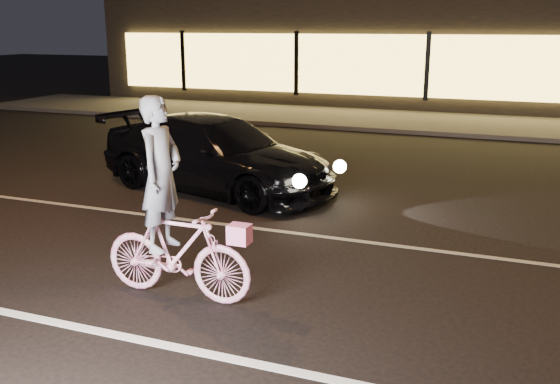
% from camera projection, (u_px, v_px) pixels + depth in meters
% --- Properties ---
extents(ground, '(90.00, 90.00, 0.00)m').
position_uv_depth(ground, '(230.00, 285.00, 7.22)').
color(ground, black).
rests_on(ground, ground).
extents(lane_stripe_near, '(60.00, 0.12, 0.01)m').
position_uv_depth(lane_stripe_near, '(161.00, 344.00, 5.87)').
color(lane_stripe_near, silver).
rests_on(lane_stripe_near, ground).
extents(lane_stripe_far, '(60.00, 0.10, 0.01)m').
position_uv_depth(lane_stripe_far, '(290.00, 232.00, 9.02)').
color(lane_stripe_far, gray).
rests_on(lane_stripe_far, ground).
extents(sidewalk, '(30.00, 4.00, 0.12)m').
position_uv_depth(sidewalk, '(415.00, 122.00, 18.91)').
color(sidewalk, '#383533').
rests_on(sidewalk, ground).
extents(storefront, '(25.40, 8.42, 4.20)m').
position_uv_depth(storefront, '(444.00, 45.00, 23.74)').
color(storefront, black).
rests_on(storefront, ground).
extents(cyclist, '(1.76, 0.61, 2.22)m').
position_uv_depth(cyclist, '(172.00, 229.00, 6.72)').
color(cyclist, '#D52978').
rests_on(cyclist, ground).
extents(sedan, '(4.92, 2.94, 1.34)m').
position_uv_depth(sedan, '(216.00, 154.00, 11.17)').
color(sedan, black).
rests_on(sedan, ground).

